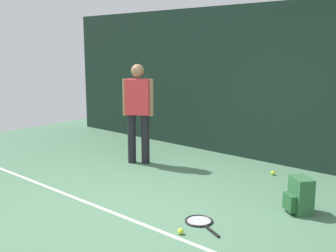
{
  "coord_description": "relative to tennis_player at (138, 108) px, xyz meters",
  "views": [
    {
      "loc": [
        3.34,
        -3.39,
        1.96
      ],
      "look_at": [
        0.0,
        0.4,
        1.0
      ],
      "focal_mm": 43.96,
      "sensor_mm": 36.0,
      "label": 1
    }
  ],
  "objects": [
    {
      "name": "backpack",
      "position": [
        3.03,
        -0.27,
        -0.76
      ],
      "size": [
        0.38,
        0.38,
        0.44
      ],
      "rotation": [
        0.0,
        0.0,
        5.62
      ],
      "color": "#2D6038",
      "rests_on": "ground"
    },
    {
      "name": "court_line",
      "position": [
        1.61,
        -1.77,
        -0.96
      ],
      "size": [
        9.0,
        0.05,
        0.0
      ],
      "primitive_type": "cube",
      "color": "white",
      "rests_on": "ground"
    },
    {
      "name": "tennis_ball_near_player",
      "position": [
        2.33,
        -1.67,
        -0.93
      ],
      "size": [
        0.07,
        0.07,
        0.07
      ],
      "primitive_type": "sphere",
      "color": "#CCE033",
      "rests_on": "ground"
    },
    {
      "name": "ground_plane",
      "position": [
        1.61,
        -1.45,
        -0.97
      ],
      "size": [
        12.0,
        12.0,
        0.0
      ],
      "primitive_type": "plane",
      "color": "#4C7556"
    },
    {
      "name": "tennis_ball_by_fence",
      "position": [
        2.09,
        0.89,
        -0.93
      ],
      "size": [
        0.07,
        0.07,
        0.07
      ],
      "primitive_type": "sphere",
      "color": "#CCE033",
      "rests_on": "ground"
    },
    {
      "name": "back_fence",
      "position": [
        1.61,
        1.55,
        0.39
      ],
      "size": [
        10.0,
        0.1,
        2.71
      ],
      "primitive_type": "cube",
      "color": "#192D23",
      "rests_on": "ground"
    },
    {
      "name": "tennis_racket",
      "position": [
        2.32,
        -1.3,
        -0.95
      ],
      "size": [
        0.63,
        0.43,
        0.03
      ],
      "rotation": [
        0.0,
        0.0,
        2.71
      ],
      "color": "black",
      "rests_on": "ground"
    },
    {
      "name": "tennis_player",
      "position": [
        0.0,
        0.0,
        0.0
      ],
      "size": [
        0.46,
        0.4,
        1.7
      ],
      "rotation": [
        0.0,
        0.0,
        0.58
      ],
      "color": "black",
      "rests_on": "ground"
    }
  ]
}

